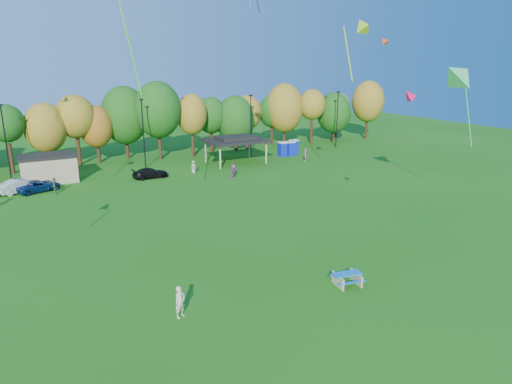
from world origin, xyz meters
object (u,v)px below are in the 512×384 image
porta_potties (289,148)px  car_b (21,186)px  picnic_table (347,278)px  car_c (38,186)px  kite_flyer (180,302)px  car_d (150,173)px

porta_potties → car_b: (-36.58, -3.63, -0.34)m
picnic_table → car_c: 36.71m
kite_flyer → car_c: kite_flyer is taller
car_b → car_d: (14.08, -0.32, -0.14)m
car_b → kite_flyer: bearing=177.4°
picnic_table → car_b: bearing=127.4°
picnic_table → car_d: car_d is taller
porta_potties → kite_flyer: bearing=-129.9°
porta_potties → kite_flyer: (-29.94, -35.83, -0.17)m
picnic_table → car_b: car_b is taller
kite_flyer → car_d: kite_flyer is taller
car_c → picnic_table: bearing=-173.6°
car_b → car_d: size_ratio=1.07×
porta_potties → kite_flyer: 46.69m
car_b → car_d: car_b is taller
car_b → car_c: (1.62, -0.38, -0.12)m
porta_potties → picnic_table: (-19.34, -37.23, -0.64)m
car_b → porta_potties: bearing=-98.6°
kite_flyer → car_d: bearing=53.8°
car_c → car_d: car_c is taller
kite_flyer → car_d: size_ratio=0.43×
porta_potties → picnic_table: porta_potties is taller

